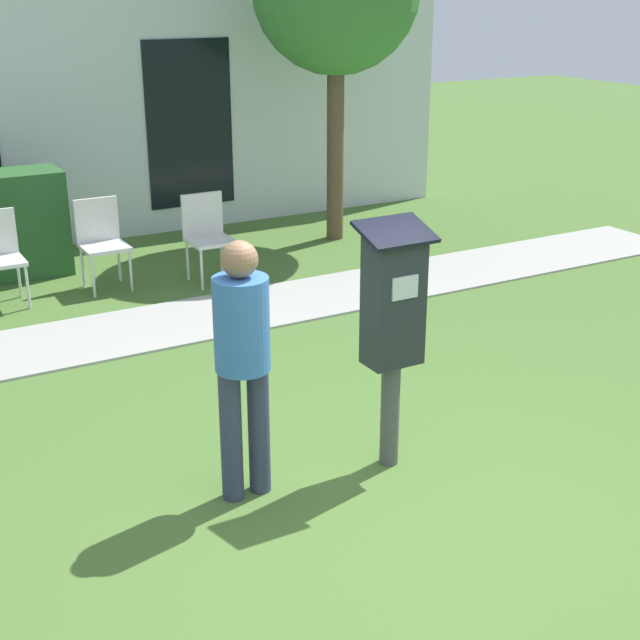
{
  "coord_description": "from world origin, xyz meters",
  "views": [
    {
      "loc": [
        -2.63,
        -3.64,
        2.87
      ],
      "look_at": [
        -0.23,
        0.59,
        1.05
      ],
      "focal_mm": 50.0,
      "sensor_mm": 36.0,
      "label": 1
    }
  ],
  "objects_px": {
    "parking_meter": "(393,314)",
    "outdoor_chair_middle": "(101,236)",
    "outdoor_chair_right": "(207,231)",
    "person_standing": "(242,351)"
  },
  "relations": [
    {
      "from": "parking_meter",
      "to": "outdoor_chair_middle",
      "type": "bearing_deg",
      "value": 96.75
    },
    {
      "from": "outdoor_chair_middle",
      "to": "outdoor_chair_right",
      "type": "bearing_deg",
      "value": -19.06
    },
    {
      "from": "person_standing",
      "to": "outdoor_chair_right",
      "type": "xyz_separation_m",
      "value": [
        1.44,
        4.0,
        -0.4
      ]
    },
    {
      "from": "parking_meter",
      "to": "outdoor_chair_middle",
      "type": "height_order",
      "value": "parking_meter"
    },
    {
      "from": "parking_meter",
      "to": "person_standing",
      "type": "relative_size",
      "value": 1.01
    },
    {
      "from": "parking_meter",
      "to": "outdoor_chair_right",
      "type": "distance_m",
      "value": 4.17
    },
    {
      "from": "parking_meter",
      "to": "person_standing",
      "type": "bearing_deg",
      "value": 173.38
    },
    {
      "from": "outdoor_chair_right",
      "to": "person_standing",
      "type": "bearing_deg",
      "value": -104.15
    },
    {
      "from": "outdoor_chair_middle",
      "to": "outdoor_chair_right",
      "type": "relative_size",
      "value": 1.0
    },
    {
      "from": "parking_meter",
      "to": "person_standing",
      "type": "height_order",
      "value": "parking_meter"
    }
  ]
}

